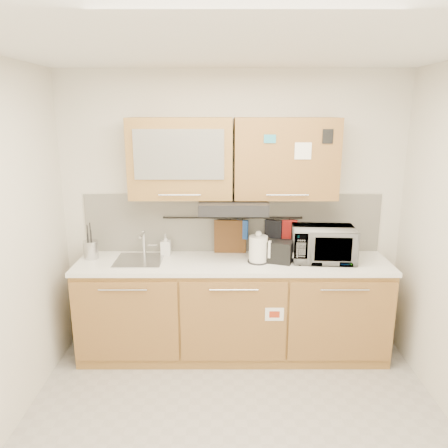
{
  "coord_description": "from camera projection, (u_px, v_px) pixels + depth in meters",
  "views": [
    {
      "loc": [
        -0.08,
        -2.54,
        2.24
      ],
      "look_at": [
        -0.08,
        1.05,
        1.3
      ],
      "focal_mm": 35.0,
      "sensor_mm": 36.0,
      "label": 1
    }
  ],
  "objects": [
    {
      "name": "kettle",
      "position": [
        258.0,
        250.0,
        3.89
      ],
      "size": [
        0.22,
        0.21,
        0.29
      ],
      "rotation": [
        0.0,
        0.0,
        -0.35
      ],
      "color": "silver",
      "rests_on": "countertop"
    },
    {
      "name": "oven_mitt",
      "position": [
        242.0,
        230.0,
        4.12
      ],
      "size": [
        0.11,
        0.06,
        0.18
      ],
      "primitive_type": "cube",
      "rotation": [
        0.0,
        0.0,
        -0.29
      ],
      "color": "#214799",
      "rests_on": "utensil_rail"
    },
    {
      "name": "upper_cabinets",
      "position": [
        233.0,
        158.0,
        3.84
      ],
      "size": [
        1.82,
        0.37,
        0.7
      ],
      "color": "#B07E3E",
      "rests_on": "wall_back"
    },
    {
      "name": "wall_back",
      "position": [
        233.0,
        212.0,
        4.14
      ],
      "size": [
        3.2,
        0.0,
        3.2
      ],
      "primitive_type": "plane",
      "rotation": [
        1.57,
        0.0,
        0.0
      ],
      "color": "silver",
      "rests_on": "ground"
    },
    {
      "name": "ceiling",
      "position": [
        239.0,
        42.0,
        2.36
      ],
      "size": [
        3.2,
        3.2,
        0.0
      ],
      "primitive_type": "plane",
      "rotation": [
        3.14,
        0.0,
        0.0
      ],
      "color": "white",
      "rests_on": "wall_back"
    },
    {
      "name": "base_cabinet",
      "position": [
        233.0,
        313.0,
        4.07
      ],
      "size": [
        2.8,
        0.64,
        0.88
      ],
      "color": "#B07E3E",
      "rests_on": "floor"
    },
    {
      "name": "backsplash",
      "position": [
        232.0,
        223.0,
        4.16
      ],
      "size": [
        2.8,
        0.02,
        0.56
      ],
      "primitive_type": "cube",
      "color": "silver",
      "rests_on": "countertop"
    },
    {
      "name": "pot_holder",
      "position": [
        289.0,
        229.0,
        4.12
      ],
      "size": [
        0.15,
        0.03,
        0.18
      ],
      "primitive_type": "cube",
      "rotation": [
        0.0,
        0.0,
        -0.07
      ],
      "color": "red",
      "rests_on": "utensil_rail"
    },
    {
      "name": "cutting_board",
      "position": [
        230.0,
        239.0,
        4.14
      ],
      "size": [
        0.3,
        0.03,
        0.37
      ],
      "primitive_type": "cube",
      "rotation": [
        0.0,
        0.0,
        -0.03
      ],
      "color": "brown",
      "rests_on": "utensil_rail"
    },
    {
      "name": "soap_bottle",
      "position": [
        166.0,
        245.0,
        4.09
      ],
      "size": [
        0.09,
        0.09,
        0.2
      ],
      "primitive_type": "imported",
      "rotation": [
        0.0,
        0.0,
        -0.02
      ],
      "color": "#999999",
      "rests_on": "countertop"
    },
    {
      "name": "countertop",
      "position": [
        233.0,
        263.0,
        3.94
      ],
      "size": [
        2.82,
        0.62,
        0.04
      ],
      "primitive_type": "cube",
      "color": "white",
      "rests_on": "base_cabinet"
    },
    {
      "name": "utensil_crock",
      "position": [
        91.0,
        249.0,
        3.99
      ],
      "size": [
        0.16,
        0.16,
        0.33
      ],
      "rotation": [
        0.0,
        0.0,
        0.24
      ],
      "color": "#B8B8BD",
      "rests_on": "countertop"
    },
    {
      "name": "range_hood",
      "position": [
        233.0,
        206.0,
        3.87
      ],
      "size": [
        0.6,
        0.46,
        0.1
      ],
      "primitive_type": "cube",
      "color": "black",
      "rests_on": "upper_cabinets"
    },
    {
      "name": "sink",
      "position": [
        139.0,
        260.0,
        3.95
      ],
      "size": [
        0.42,
        0.4,
        0.26
      ],
      "color": "silver",
      "rests_on": "countertop"
    },
    {
      "name": "microwave",
      "position": [
        323.0,
        244.0,
        3.93
      ],
      "size": [
        0.57,
        0.41,
        0.31
      ],
      "primitive_type": "imported",
      "rotation": [
        0.0,
        0.0,
        -0.07
      ],
      "color": "#999999",
      "rests_on": "countertop"
    },
    {
      "name": "toaster",
      "position": [
        278.0,
        251.0,
        3.89
      ],
      "size": [
        0.29,
        0.23,
        0.19
      ],
      "rotation": [
        0.0,
        0.0,
        -0.34
      ],
      "color": "black",
      "rests_on": "countertop"
    },
    {
      "name": "dark_pouch",
      "position": [
        273.0,
        233.0,
        4.13
      ],
      "size": [
        0.16,
        0.1,
        0.25
      ],
      "primitive_type": "cube",
      "rotation": [
        0.0,
        0.0,
        -0.37
      ],
      "color": "black",
      "rests_on": "utensil_rail"
    },
    {
      "name": "floor",
      "position": [
        236.0,
        444.0,
        3.02
      ],
      "size": [
        3.2,
        3.2,
        0.0
      ],
      "primitive_type": "plane",
      "color": "#9E9993",
      "rests_on": "ground"
    },
    {
      "name": "utensil_rail",
      "position": [
        233.0,
        218.0,
        4.1
      ],
      "size": [
        1.3,
        0.02,
        0.02
      ],
      "primitive_type": "cylinder",
      "rotation": [
        0.0,
        1.57,
        0.0
      ],
      "color": "black",
      "rests_on": "backsplash"
    }
  ]
}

